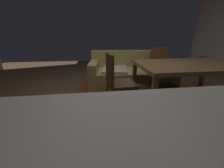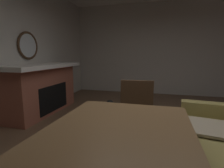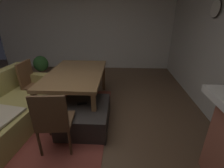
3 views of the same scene
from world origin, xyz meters
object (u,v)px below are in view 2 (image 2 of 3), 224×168
(small_dog, at_px, (115,109))
(dining_table, at_px, (113,148))
(dining_chair_west, at_px, (136,112))
(fireplace, at_px, (42,88))
(tv_remote, at_px, (106,142))
(ottoman_coffee_table, at_px, (103,155))
(round_wall_mirror, at_px, (28,46))

(small_dog, bearing_deg, dining_table, 14.15)
(dining_table, height_order, dining_chair_west, dining_chair_west)
(fireplace, height_order, small_dog, fireplace)
(tv_remote, height_order, dining_table, dining_table)
(tv_remote, bearing_deg, small_dog, 174.39)
(dining_table, relative_size, dining_chair_west, 1.79)
(ottoman_coffee_table, distance_m, tv_remote, 0.22)
(fireplace, xyz_separation_m, tv_remote, (1.67, 1.97, -0.15))
(fireplace, relative_size, tv_remote, 12.76)
(fireplace, bearing_deg, tv_remote, 49.75)
(dining_table, height_order, small_dog, dining_table)
(ottoman_coffee_table, xyz_separation_m, dining_chair_west, (-0.57, 0.27, 0.33))
(fireplace, xyz_separation_m, small_dog, (-0.13, 1.60, -0.38))
(dining_table, bearing_deg, ottoman_coffee_table, -156.75)
(small_dog, bearing_deg, fireplace, -85.38)
(small_dog, bearing_deg, ottoman_coffee_table, 10.45)
(ottoman_coffee_table, height_order, dining_table, dining_table)
(round_wall_mirror, relative_size, dining_table, 0.36)
(round_wall_mirror, distance_m, ottoman_coffee_table, 3.01)
(ottoman_coffee_table, bearing_deg, fireplace, -129.74)
(ottoman_coffee_table, bearing_deg, round_wall_mirror, -125.89)
(round_wall_mirror, relative_size, tv_remote, 3.73)
(fireplace, xyz_separation_m, ottoman_coffee_table, (1.60, 1.92, -0.35))
(dining_chair_west, bearing_deg, round_wall_mirror, -112.57)
(tv_remote, bearing_deg, round_wall_mirror, -143.73)
(round_wall_mirror, bearing_deg, fireplace, 90.00)
(dining_table, bearing_deg, round_wall_mirror, -132.18)
(fireplace, xyz_separation_m, dining_chair_west, (1.03, 2.19, -0.02))
(ottoman_coffee_table, bearing_deg, dining_chair_west, 154.14)
(tv_remote, relative_size, dining_table, 0.10)
(fireplace, distance_m, small_dog, 1.65)
(round_wall_mirror, xyz_separation_m, dining_chair_west, (1.03, 2.48, -0.94))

